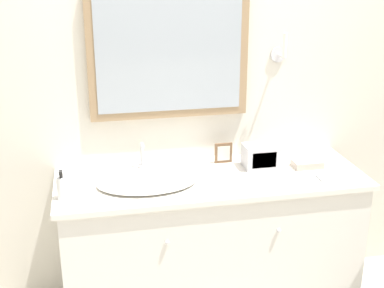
{
  "coord_description": "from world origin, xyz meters",
  "views": [
    {
      "loc": [
        -0.66,
        -2.36,
        2.04
      ],
      "look_at": [
        -0.11,
        0.31,
        1.06
      ],
      "focal_mm": 50.0,
      "sensor_mm": 36.0,
      "label": 1
    }
  ],
  "objects_px": {
    "soap_bottle": "(62,188)",
    "appliance_box": "(261,156)",
    "sink_basin": "(147,180)",
    "picture_frame": "(223,153)"
  },
  "relations": [
    {
      "from": "appliance_box",
      "to": "soap_bottle",
      "type": "bearing_deg",
      "value": -169.51
    },
    {
      "from": "soap_bottle",
      "to": "picture_frame",
      "type": "relative_size",
      "value": 1.3
    },
    {
      "from": "appliance_box",
      "to": "picture_frame",
      "type": "distance_m",
      "value": 0.22
    },
    {
      "from": "soap_bottle",
      "to": "appliance_box",
      "type": "bearing_deg",
      "value": 10.49
    },
    {
      "from": "sink_basin",
      "to": "soap_bottle",
      "type": "distance_m",
      "value": 0.46
    },
    {
      "from": "soap_bottle",
      "to": "picture_frame",
      "type": "bearing_deg",
      "value": 18.88
    },
    {
      "from": "appliance_box",
      "to": "sink_basin",
      "type": "bearing_deg",
      "value": -171.52
    },
    {
      "from": "soap_bottle",
      "to": "appliance_box",
      "type": "distance_m",
      "value": 1.14
    },
    {
      "from": "soap_bottle",
      "to": "appliance_box",
      "type": "relative_size",
      "value": 0.81
    },
    {
      "from": "appliance_box",
      "to": "picture_frame",
      "type": "bearing_deg",
      "value": 150.66
    }
  ]
}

